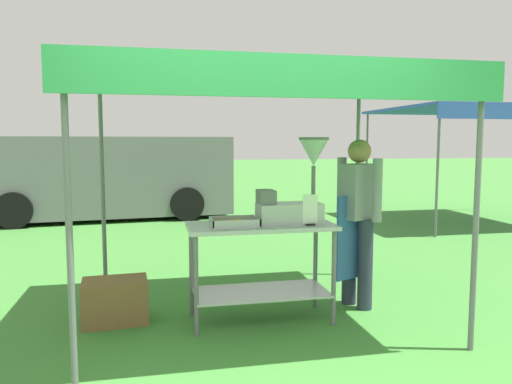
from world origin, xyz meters
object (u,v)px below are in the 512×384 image
stall_canopy (258,85)px  supply_crate (115,301)px  donut_cart (261,250)px  van_grey (103,176)px  donut_fryer (296,191)px  donut_tray (235,223)px  vendor (358,214)px  menu_sign (310,212)px  neighbour_tent (466,112)px

stall_canopy → supply_crate: (-1.26, 0.12, -1.89)m
donut_cart → supply_crate: donut_cart is taller
van_grey → donut_fryer: bearing=-71.2°
stall_canopy → van_grey: stall_canopy is taller
stall_canopy → donut_fryer: stall_canopy is taller
donut_tray → vendor: (1.23, 0.24, 0.01)m
donut_fryer → vendor: (0.67, 0.20, -0.25)m
stall_canopy → menu_sign: 1.19m
menu_sign → van_grey: size_ratio=0.05×
donut_tray → donut_fryer: size_ratio=0.55×
neighbour_tent → donut_fryer: bearing=-136.6°
donut_tray → neighbour_tent: size_ratio=0.14×
supply_crate → stall_canopy: bearing=-5.5°
van_grey → neighbour_tent: (7.06, -2.08, 1.30)m
donut_tray → supply_crate: donut_tray is taller
stall_canopy → vendor: stall_canopy is taller
menu_sign → van_grey: bearing=109.1°
menu_sign → supply_crate: (-1.67, 0.38, -0.80)m
stall_canopy → menu_sign: (0.40, -0.26, -1.09)m
donut_tray → vendor: vendor is taller
supply_crate → vendor: bearing=-1.0°
menu_sign → supply_crate: menu_sign is taller
supply_crate → van_grey: 6.46m
supply_crate → van_grey: size_ratio=0.11×
stall_canopy → donut_tray: stall_canopy is taller
donut_cart → donut_tray: (-0.24, -0.06, 0.26)m
donut_tray → neighbour_tent: bearing=40.6°
donut_cart → van_grey: size_ratio=0.24×
vendor → neighbour_tent: (4.13, 4.34, 1.27)m
donut_fryer → van_grey: (-2.25, 6.62, -0.28)m
donut_cart → supply_crate: size_ratio=2.21×
donut_cart → menu_sign: menu_sign is taller
neighbour_tent → stall_canopy: bearing=-139.1°
stall_canopy → donut_cart: 1.45m
donut_cart → supply_crate: 1.36m
stall_canopy → donut_tray: 1.22m
donut_tray → donut_cart: bearing=14.6°
neighbour_tent → van_grey: bearing=163.6°
donut_fryer → menu_sign: bearing=-57.6°
donut_fryer → van_grey: van_grey is taller
stall_canopy → donut_fryer: size_ratio=4.06×
supply_crate → donut_cart: bearing=-9.8°
donut_fryer → supply_crate: size_ratio=1.31×
donut_cart → van_grey: (-1.94, 6.61, 0.24)m
stall_canopy → donut_cart: stall_canopy is taller
stall_canopy → donut_fryer: 0.98m
van_grey → neighbour_tent: bearing=-16.4°
donut_tray → vendor: 1.25m
donut_tray → supply_crate: bearing=164.6°
donut_fryer → vendor: size_ratio=0.47×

